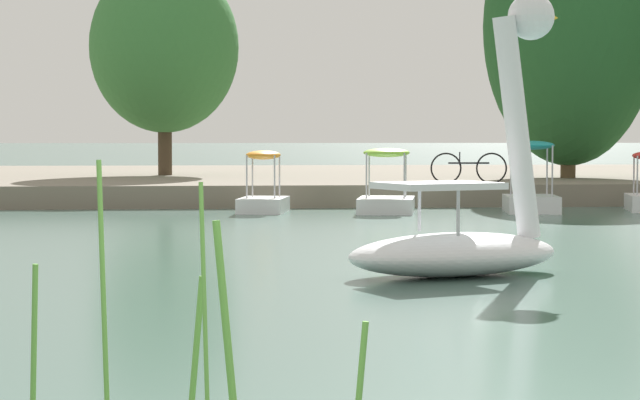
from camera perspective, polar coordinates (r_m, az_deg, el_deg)
shore_bank_far at (r=39.98m, az=-4.89°, el=0.84°), size 123.50×21.03×0.53m
swan_boat at (r=15.36m, az=6.59°, el=-0.79°), size 3.06×2.20×3.43m
pedal_boat_orange at (r=28.02m, az=-2.56°, el=0.28°), size 1.29×1.90×1.37m
pedal_boat_lime at (r=27.92m, az=3.00°, el=0.36°), size 1.54×2.10×1.42m
pedal_boat_teal at (r=28.40m, az=9.46°, el=0.46°), size 1.35×1.86×1.58m
tree_broadleaf_behind_dock at (r=37.79m, az=-7.01°, el=6.83°), size 5.87×5.93×6.30m
tree_willow_overhanging at (r=35.84m, az=11.14°, el=7.70°), size 6.47×6.43×8.06m
bicycle_parked at (r=30.76m, az=6.70°, el=1.44°), size 1.85×0.21×0.77m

